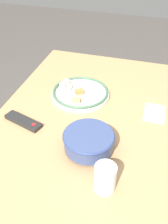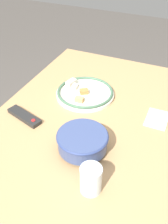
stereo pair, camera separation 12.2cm
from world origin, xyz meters
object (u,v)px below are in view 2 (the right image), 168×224
at_px(noodle_bowl, 82,141).
at_px(tv_remote, 24,116).
at_px(drinking_glass, 91,179).
at_px(food_plate, 85,93).

distance_m(noodle_bowl, tv_remote, 0.35).
bearing_deg(tv_remote, drinking_glass, 78.19).
relative_size(noodle_bowl, food_plate, 0.68).
bearing_deg(drinking_glass, food_plate, 25.70).
height_order(noodle_bowl, tv_remote, noodle_bowl).
bearing_deg(noodle_bowl, tv_remote, 76.98).
xyz_separation_m(food_plate, drinking_glass, (-0.53, -0.26, 0.04)).
relative_size(food_plate, tv_remote, 1.55).
distance_m(noodle_bowl, drinking_glass, 0.19).
distance_m(noodle_bowl, food_plate, 0.40).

